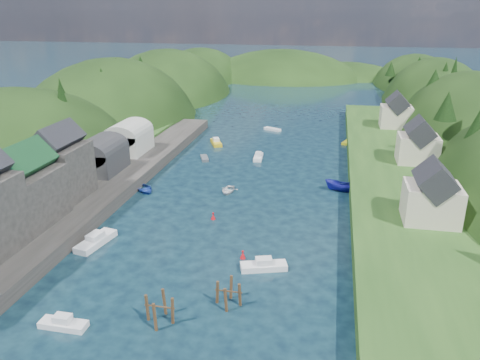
% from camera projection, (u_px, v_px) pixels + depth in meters
% --- Properties ---
extents(ground, '(600.00, 600.00, 0.00)m').
position_uv_depth(ground, '(262.00, 161.00, 94.14)').
color(ground, black).
rests_on(ground, ground).
extents(hillside_left, '(44.00, 245.56, 52.00)m').
position_uv_depth(hillside_left, '(113.00, 151.00, 128.28)').
color(hillside_left, black).
rests_on(hillside_left, ground).
extents(hillside_right, '(36.00, 245.56, 48.00)m').
position_uv_depth(hillside_right, '(464.00, 171.00, 111.31)').
color(hillside_right, black).
rests_on(hillside_right, ground).
extents(far_hills, '(103.00, 68.00, 44.00)m').
position_uv_depth(far_hills, '(307.00, 101.00, 211.59)').
color(far_hills, black).
rests_on(far_hills, ground).
extents(hill_trees, '(92.38, 152.28, 12.39)m').
position_uv_depth(hill_trees, '(270.00, 93.00, 104.50)').
color(hill_trees, black).
rests_on(hill_trees, ground).
extents(quay_left, '(12.00, 110.00, 2.00)m').
position_uv_depth(quay_left, '(74.00, 206.00, 70.69)').
color(quay_left, '#2D2B28').
rests_on(quay_left, ground).
extents(terrace_left_grass, '(12.00, 110.00, 2.50)m').
position_uv_depth(terrace_left_grass, '(33.00, 201.00, 71.91)').
color(terrace_left_grass, '#234719').
rests_on(terrace_left_grass, ground).
extents(boat_sheds, '(7.00, 21.00, 7.50)m').
position_uv_depth(boat_sheds, '(115.00, 144.00, 87.03)').
color(boat_sheds, '#2D2D30').
rests_on(boat_sheds, quay_left).
extents(terrace_right, '(16.00, 120.00, 2.40)m').
position_uv_depth(terrace_right, '(397.00, 181.00, 79.88)').
color(terrace_right, '#234719').
rests_on(terrace_right, ground).
extents(right_bank_cottages, '(9.00, 59.24, 8.41)m').
position_uv_depth(right_bank_cottages, '(412.00, 143.00, 85.36)').
color(right_bank_cottages, beige).
rests_on(right_bank_cottages, terrace_right).
extents(piling_cluster_near, '(3.13, 2.92, 3.52)m').
position_uv_depth(piling_cluster_near, '(160.00, 311.00, 45.86)').
color(piling_cluster_near, '#382314').
rests_on(piling_cluster_near, ground).
extents(piling_cluster_far, '(2.89, 2.73, 3.26)m').
position_uv_depth(piling_cluster_far, '(229.00, 296.00, 48.59)').
color(piling_cluster_far, '#382314').
rests_on(piling_cluster_far, ground).
extents(channel_buoy_near, '(0.70, 0.70, 1.10)m').
position_uv_depth(channel_buoy_near, '(243.00, 255.00, 57.73)').
color(channel_buoy_near, '#B80E14').
rests_on(channel_buoy_near, ground).
extents(channel_buoy_far, '(0.70, 0.70, 1.10)m').
position_uv_depth(channel_buoy_far, '(213.00, 216.00, 68.36)').
color(channel_buoy_far, '#B80E14').
rests_on(channel_buoy_far, ground).
extents(moored_boats, '(37.96, 82.95, 2.01)m').
position_uv_depth(moored_boats, '(227.00, 189.00, 78.41)').
color(moored_boats, white).
rests_on(moored_boats, ground).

